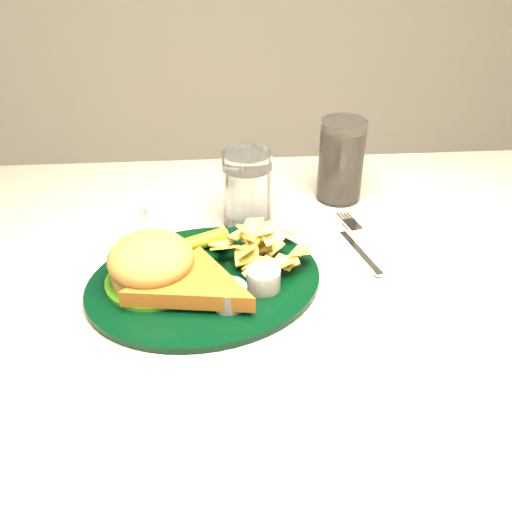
{
  "coord_description": "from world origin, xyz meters",
  "views": [
    {
      "loc": [
        -0.07,
        -0.68,
        1.23
      ],
      "look_at": [
        -0.02,
        -0.04,
        0.8
      ],
      "focal_mm": 40.0,
      "sensor_mm": 36.0,
      "label": 1
    }
  ],
  "objects": [
    {
      "name": "table",
      "position": [
        0.0,
        0.0,
        0.38
      ],
      "size": [
        1.2,
        0.8,
        0.75
      ],
      "primitive_type": null,
      "color": "#9B958C",
      "rests_on": "ground"
    },
    {
      "name": "ramekin",
      "position": [
        -0.17,
        0.18,
        0.76
      ],
      "size": [
        0.06,
        0.06,
        0.03
      ],
      "primitive_type": "cylinder",
      "rotation": [
        0.0,
        0.0,
        0.31
      ],
      "color": "white",
      "rests_on": "table"
    },
    {
      "name": "fork_napkin",
      "position": [
        0.15,
        0.04,
        0.76
      ],
      "size": [
        0.16,
        0.19,
        0.01
      ],
      "primitive_type": null,
      "rotation": [
        0.0,
        0.0,
        0.25
      ],
      "color": "white",
      "rests_on": "table"
    },
    {
      "name": "spoon",
      "position": [
        -0.13,
        -0.06,
        0.75
      ],
      "size": [
        0.11,
        0.14,
        0.01
      ],
      "primitive_type": null,
      "rotation": [
        0.0,
        0.0,
        -0.59
      ],
      "color": "silver",
      "rests_on": "table"
    },
    {
      "name": "water_glass",
      "position": [
        -0.02,
        0.14,
        0.81
      ],
      "size": [
        0.1,
        0.1,
        0.13
      ],
      "primitive_type": "cylinder",
      "rotation": [
        0.0,
        0.0,
        0.35
      ],
      "color": "silver",
      "rests_on": "table"
    },
    {
      "name": "cola_glass",
      "position": [
        0.15,
        0.22,
        0.82
      ],
      "size": [
        0.1,
        0.1,
        0.14
      ],
      "primitive_type": "cylinder",
      "rotation": [
        0.0,
        0.0,
        -0.35
      ],
      "color": "black",
      "rests_on": "table"
    },
    {
      "name": "dinner_plate",
      "position": [
        -0.09,
        -0.03,
        0.79
      ],
      "size": [
        0.4,
        0.36,
        0.08
      ],
      "primitive_type": null,
      "rotation": [
        0.0,
        0.0,
        0.29
      ],
      "color": "black",
      "rests_on": "table"
    },
    {
      "name": "wrapped_straw",
      "position": [
        -0.08,
        0.1,
        0.75
      ],
      "size": [
        0.21,
        0.13,
        0.01
      ],
      "primitive_type": null,
      "rotation": [
        0.0,
        0.0,
        0.36
      ],
      "color": "white",
      "rests_on": "table"
    }
  ]
}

